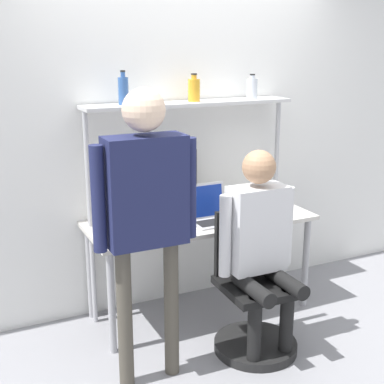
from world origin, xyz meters
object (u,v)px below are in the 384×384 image
at_px(office_chair, 254,308).
at_px(bottle_amber, 194,90).
at_px(cell_phone, 239,216).
at_px(bottle_blue, 123,90).
at_px(person_seated, 260,237).
at_px(laptop, 209,211).
at_px(monitor, 164,180).
at_px(person_standing, 146,200).
at_px(bottle_clear, 252,88).

distance_m(office_chair, bottle_amber, 1.60).
relative_size(cell_phone, bottle_blue, 0.64).
xyz_separation_m(person_seated, bottle_amber, (-0.06, 0.84, 0.87)).
height_order(laptop, bottle_blue, bottle_blue).
bearing_deg(cell_phone, laptop, 176.23).
xyz_separation_m(monitor, person_standing, (-0.46, -0.85, 0.12)).
bearing_deg(person_seated, bottle_clear, 62.95).
xyz_separation_m(person_standing, bottle_amber, (0.70, 0.83, 0.53)).
distance_m(laptop, person_standing, 0.96).
distance_m(monitor, office_chair, 1.14).
bearing_deg(bottle_clear, laptop, -152.71).
bearing_deg(monitor, office_chair, -69.64).
xyz_separation_m(office_chair, bottle_clear, (0.43, 0.79, 1.38)).
relative_size(laptop, office_chair, 0.32).
bearing_deg(office_chair, monitor, 110.36).
bearing_deg(bottle_clear, monitor, 178.43).
bearing_deg(bottle_blue, monitor, 3.84).
height_order(monitor, office_chair, monitor).
xyz_separation_m(person_seated, bottle_clear, (0.43, 0.84, 0.86)).
height_order(person_standing, bottle_amber, bottle_amber).
relative_size(person_standing, bottle_blue, 7.61).
distance_m(office_chair, bottle_blue, 1.72).
bearing_deg(monitor, bottle_amber, -4.81).
bearing_deg(cell_phone, person_seated, -107.78).
bearing_deg(person_standing, bottle_clear, 34.79).
bearing_deg(bottle_amber, person_standing, -130.13).
relative_size(monitor, person_standing, 0.31).
bearing_deg(bottle_amber, person_seated, -85.77).
bearing_deg(bottle_blue, office_chair, -52.90).
height_order(monitor, bottle_clear, bottle_clear).
bearing_deg(person_standing, monitor, 61.53).
bearing_deg(bottle_blue, bottle_amber, -0.00).
xyz_separation_m(laptop, bottle_amber, (-0.00, 0.25, 0.85)).
distance_m(monitor, person_seated, 0.94).
bearing_deg(person_seated, bottle_amber, 94.23).
height_order(monitor, person_seated, person_seated).
height_order(bottle_clear, bottle_blue, bottle_blue).
relative_size(laptop, bottle_blue, 1.28).
height_order(bottle_blue, bottle_amber, bottle_blue).
height_order(person_standing, bottle_clear, bottle_clear).
relative_size(monitor, cell_phone, 3.62).
xyz_separation_m(bottle_clear, bottle_amber, (-0.49, -0.00, 0.01)).
distance_m(cell_phone, bottle_amber, 0.99).
bearing_deg(laptop, cell_phone, -3.77).
distance_m(bottle_blue, bottle_amber, 0.54).
height_order(laptop, person_standing, person_standing).
distance_m(cell_phone, office_chair, 0.73).
relative_size(laptop, cell_phone, 1.99).
height_order(office_chair, bottle_blue, bottle_blue).
distance_m(monitor, bottle_clear, 0.98).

